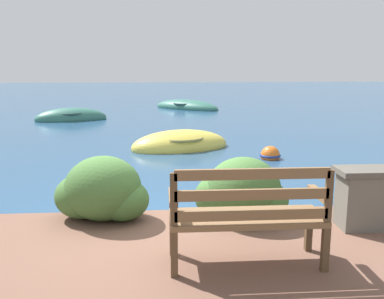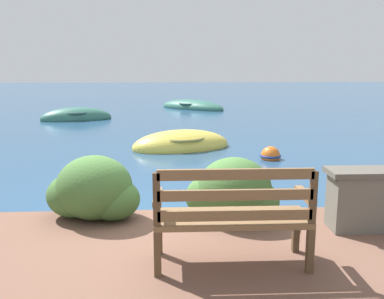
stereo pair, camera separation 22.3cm
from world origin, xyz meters
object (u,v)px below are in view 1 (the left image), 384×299
rowboat_far (187,107)px  mooring_buoy (270,155)px  park_bench (248,214)px  rowboat_mid (71,118)px  rowboat_nearest (180,145)px

rowboat_far → mooring_buoy: 10.23m
park_bench → rowboat_mid: (-3.92, 11.76, -0.64)m
rowboat_far → rowboat_mid: bearing=80.8°
mooring_buoy → rowboat_mid: bearing=129.8°
park_bench → mooring_buoy: bearing=73.9°
rowboat_mid → mooring_buoy: rowboat_mid is taller
rowboat_mid → rowboat_far: rowboat_mid is taller
park_bench → rowboat_far: (0.36, 15.36, -0.64)m
park_bench → mooring_buoy: (1.54, 5.19, -0.63)m
rowboat_nearest → mooring_buoy: rowboat_nearest is taller
park_bench → rowboat_nearest: (-0.31, 6.45, -0.64)m
mooring_buoy → rowboat_far: bearing=96.6°
rowboat_mid → mooring_buoy: bearing=-66.8°
rowboat_nearest → rowboat_far: rowboat_nearest is taller
rowboat_far → mooring_buoy: size_ratio=7.32×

